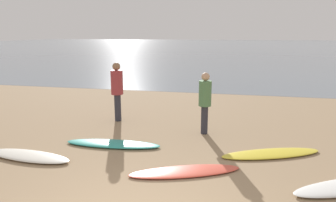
# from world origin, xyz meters

# --- Properties ---
(ground_plane) EXTENTS (120.00, 120.00, 0.20)m
(ground_plane) POSITION_xyz_m (0.00, 10.00, -0.10)
(ground_plane) COLOR #997C5B
(ground_plane) RESTS_ON ground
(ocean_water) EXTENTS (140.00, 100.00, 0.01)m
(ocean_water) POSITION_xyz_m (0.00, 60.16, 0.00)
(ocean_water) COLOR slate
(ocean_water) RESTS_ON ground
(surfboard_2) EXTENTS (2.07, 0.78, 0.10)m
(surfboard_2) POSITION_xyz_m (-2.99, 2.04, 0.05)
(surfboard_2) COLOR silver
(surfboard_2) RESTS_ON ground
(surfboard_3) EXTENTS (2.35, 0.71, 0.08)m
(surfboard_3) POSITION_xyz_m (-1.51, 3.15, 0.04)
(surfboard_3) COLOR teal
(surfboard_3) RESTS_ON ground
(surfboard_4) EXTENTS (2.24, 1.33, 0.06)m
(surfboard_4) POSITION_xyz_m (0.43, 2.05, 0.03)
(surfboard_4) COLOR #D84C38
(surfboard_4) RESTS_ON ground
(surfboard_5) EXTENTS (2.35, 1.42, 0.07)m
(surfboard_5) POSITION_xyz_m (2.15, 3.34, 0.03)
(surfboard_5) COLOR yellow
(surfboard_5) RESTS_ON ground
(person_0) EXTENTS (0.36, 0.36, 1.79)m
(person_0) POSITION_xyz_m (-2.17, 5.20, 1.05)
(person_0) COLOR #2D2D38
(person_0) RESTS_ON ground
(person_1) EXTENTS (0.33, 0.33, 1.65)m
(person_1) POSITION_xyz_m (0.54, 4.53, 0.97)
(person_1) COLOR #2D2D38
(person_1) RESTS_ON ground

